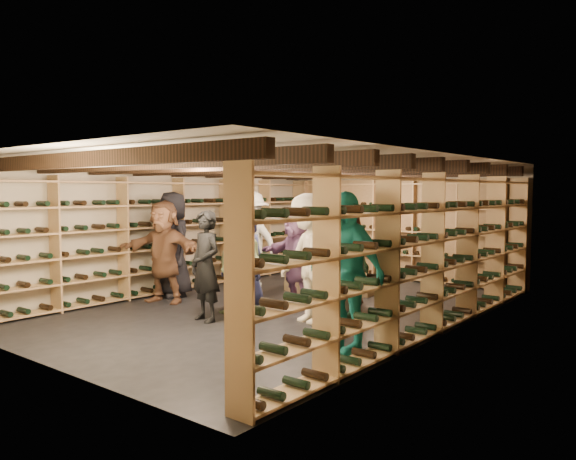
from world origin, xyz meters
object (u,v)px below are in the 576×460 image
(person_4, at_px, (345,273))
(person_7, at_px, (337,267))
(person_0, at_px, (173,244))
(person_10, at_px, (343,266))
(person_1, at_px, (206,266))
(crate_stack_left, at_px, (299,274))
(crate_stack_right, at_px, (300,276))
(person_3, at_px, (310,258))
(person_6, at_px, (244,258))
(person_8, at_px, (353,258))
(person_11, at_px, (296,256))
(person_12, at_px, (341,255))
(person_2, at_px, (241,265))
(person_5, at_px, (164,251))
(crate_loose, at_px, (359,291))
(person_9, at_px, (250,243))

(person_4, relative_size, person_7, 1.06)
(person_0, bearing_deg, person_10, 18.22)
(person_1, bearing_deg, crate_stack_left, 107.80)
(person_0, bearing_deg, crate_stack_right, 67.61)
(person_3, height_order, person_6, person_3)
(person_0, relative_size, person_7, 1.06)
(person_7, xyz_separation_m, person_8, (-0.93, 1.90, -0.14))
(person_10, xyz_separation_m, person_11, (-1.11, 0.29, 0.04))
(person_4, relative_size, person_10, 1.20)
(person_4, height_order, person_8, person_4)
(person_4, distance_m, person_12, 2.30)
(person_0, bearing_deg, person_2, -1.00)
(crate_stack_right, height_order, person_8, person_8)
(person_4, relative_size, person_12, 1.06)
(person_0, bearing_deg, crate_stack_left, 61.76)
(person_5, distance_m, person_7, 3.46)
(person_2, bearing_deg, person_8, 62.69)
(person_0, xyz_separation_m, person_4, (4.36, -1.08, 0.01))
(crate_loose, bearing_deg, person_3, -76.33)
(person_2, height_order, person_12, person_12)
(crate_stack_left, distance_m, person_12, 1.92)
(person_0, height_order, person_8, person_0)
(crate_loose, bearing_deg, person_7, -64.77)
(crate_stack_right, height_order, person_6, person_6)
(person_2, distance_m, person_10, 1.53)
(person_6, distance_m, person_8, 1.90)
(person_0, bearing_deg, person_3, 10.02)
(crate_stack_right, distance_m, person_7, 3.42)
(person_1, relative_size, person_8, 1.07)
(person_3, xyz_separation_m, person_5, (-2.82, -0.36, -0.06))
(person_2, xyz_separation_m, person_5, (-1.83, 0.03, 0.08))
(person_10, bearing_deg, person_11, 174.83)
(person_0, distance_m, person_12, 3.17)
(person_3, relative_size, person_7, 1.05)
(person_3, bearing_deg, crate_stack_right, 144.37)
(person_2, distance_m, person_7, 1.64)
(crate_loose, bearing_deg, crate_stack_right, -172.00)
(person_2, bearing_deg, person_1, -124.77)
(person_0, bearing_deg, person_6, 10.23)
(person_3, xyz_separation_m, person_12, (-0.06, 0.92, -0.04))
(person_12, bearing_deg, person_9, 165.60)
(crate_stack_left, xyz_separation_m, person_6, (0.31, -1.82, 0.49))
(person_8, xyz_separation_m, person_10, (0.57, -1.17, 0.03))
(person_5, distance_m, person_8, 3.23)
(person_4, relative_size, person_6, 1.15)
(person_10, height_order, person_12, person_12)
(person_1, relative_size, person_6, 0.98)
(crate_loose, relative_size, person_6, 0.30)
(person_8, distance_m, person_10, 1.30)
(person_9, bearing_deg, person_11, -19.68)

